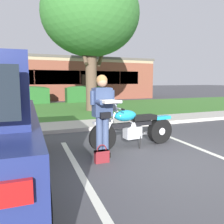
{
  "coord_description": "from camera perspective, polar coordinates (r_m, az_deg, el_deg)",
  "views": [
    {
      "loc": [
        -2.72,
        -3.45,
        1.58
      ],
      "look_at": [
        -0.66,
        1.57,
        0.85
      ],
      "focal_mm": 37.04,
      "sensor_mm": 36.0,
      "label": 1
    }
  ],
  "objects": [
    {
      "name": "ground_plane",
      "position": [
        4.67,
        15.33,
        -12.41
      ],
      "size": [
        140.0,
        140.0,
        0.0
      ],
      "primitive_type": "plane",
      "color": "#424247"
    },
    {
      "name": "hedge_center_left",
      "position": [
        17.28,
        -6.51,
        4.52
      ],
      "size": [
        2.92,
        0.9,
        1.24
      ],
      "color": "#235623",
      "rests_on": "ground"
    },
    {
      "name": "concrete_walk",
      "position": [
        8.48,
        -3.26,
        -2.82
      ],
      "size": [
        60.0,
        1.5,
        0.08
      ],
      "primitive_type": "cube",
      "color": "#B7B2A8",
      "rests_on": "ground"
    },
    {
      "name": "hedge_left",
      "position": [
        16.63,
        -20.19,
        3.98
      ],
      "size": [
        2.84,
        0.9,
        1.24
      ],
      "color": "#235623",
      "rests_on": "ground"
    },
    {
      "name": "curb_strip",
      "position": [
        7.69,
        -1.19,
        -3.75
      ],
      "size": [
        60.0,
        0.2,
        0.12
      ],
      "primitive_type": "cube",
      "color": "#B7B2A8",
      "rests_on": "ground"
    },
    {
      "name": "rider_person",
      "position": [
        4.71,
        -2.31,
        0.67
      ],
      "size": [
        0.53,
        0.6,
        1.7
      ],
      "color": "black",
      "rests_on": "ground"
    },
    {
      "name": "stall_stripe_0",
      "position": [
        4.08,
        -7.59,
        -15.12
      ],
      "size": [
        0.32,
        4.4,
        0.01
      ],
      "primitive_type": "cube",
      "rotation": [
        0.0,
        0.0,
        -0.05
      ],
      "color": "silver",
      "rests_on": "ground"
    },
    {
      "name": "stall_stripe_1",
      "position": [
        5.55,
        23.69,
        -9.49
      ],
      "size": [
        0.32,
        4.4,
        0.01
      ],
      "primitive_type": "cube",
      "rotation": [
        0.0,
        0.0,
        -0.05
      ],
      "color": "silver",
      "rests_on": "ground"
    },
    {
      "name": "motorcycle",
      "position": [
        5.59,
        5.92,
        -3.62
      ],
      "size": [
        2.24,
        0.82,
        1.26
      ],
      "color": "black",
      "rests_on": "ground"
    },
    {
      "name": "handbag",
      "position": [
        4.58,
        -2.55,
        -10.62
      ],
      "size": [
        0.28,
        0.13,
        0.36
      ],
      "color": "maroon",
      "rests_on": "ground"
    },
    {
      "name": "shade_tree",
      "position": [
        12.42,
        -5.34,
        22.76
      ],
      "size": [
        4.85,
        4.85,
        6.92
      ],
      "color": "brown",
      "rests_on": "ground"
    },
    {
      "name": "grass_lawn",
      "position": [
        13.02,
        -10.14,
        0.69
      ],
      "size": [
        60.0,
        8.02,
        0.06
      ],
      "primitive_type": "cube",
      "color": "#3D752D",
      "rests_on": "ground"
    },
    {
      "name": "brick_building",
      "position": [
        22.5,
        -19.32,
        7.79
      ],
      "size": [
        20.99,
        8.2,
        3.6
      ],
      "color": "brown",
      "rests_on": "ground"
    }
  ]
}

